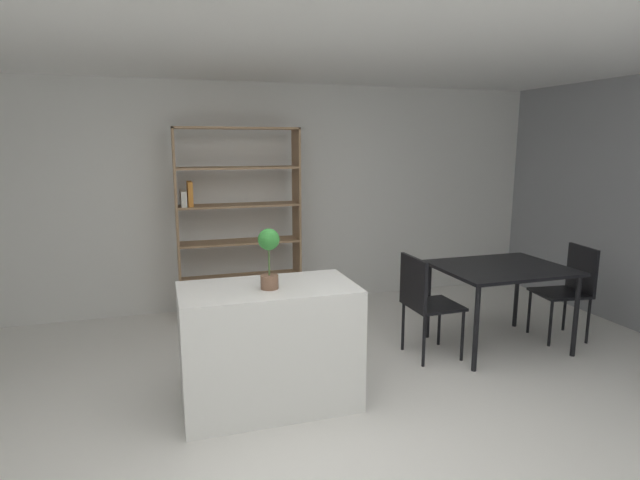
% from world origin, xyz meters
% --- Properties ---
extents(ground_plane, '(10.15, 10.15, 0.00)m').
position_xyz_m(ground_plane, '(0.00, 0.00, 0.00)').
color(ground_plane, silver).
extents(ceiling_slab, '(7.37, 6.17, 0.06)m').
position_xyz_m(ceiling_slab, '(0.00, 0.00, 2.60)').
color(ceiling_slab, white).
rests_on(ceiling_slab, ground_plane).
extents(back_partition, '(7.37, 0.06, 2.57)m').
position_xyz_m(back_partition, '(0.00, 3.05, 1.29)').
color(back_partition, silver).
rests_on(back_partition, ground_plane).
extents(kitchen_island, '(1.25, 0.68, 0.90)m').
position_xyz_m(kitchen_island, '(-0.27, 0.64, 0.45)').
color(kitchen_island, white).
rests_on(kitchen_island, ground_plane).
extents(potted_plant_on_island, '(0.15, 0.15, 0.43)m').
position_xyz_m(potted_plant_on_island, '(-0.27, 0.58, 1.16)').
color(potted_plant_on_island, brown).
rests_on(potted_plant_on_island, kitchen_island).
extents(open_bookshelf, '(1.33, 0.33, 2.07)m').
position_xyz_m(open_bookshelf, '(-0.19, 2.72, 1.05)').
color(open_bookshelf, '#997551').
rests_on(open_bookshelf, ground_plane).
extents(dining_table, '(1.15, 0.92, 0.78)m').
position_xyz_m(dining_table, '(2.01, 1.06, 0.70)').
color(dining_table, black).
rests_on(dining_table, ground_plane).
extents(dining_chair_window_side, '(0.51, 0.47, 0.92)m').
position_xyz_m(dining_chair_window_side, '(2.81, 1.05, 0.54)').
color(dining_chair_window_side, black).
rests_on(dining_chair_window_side, ground_plane).
extents(dining_chair_island_side, '(0.45, 0.45, 0.93)m').
position_xyz_m(dining_chair_island_side, '(1.21, 1.06, 0.56)').
color(dining_chair_island_side, black).
rests_on(dining_chair_island_side, ground_plane).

